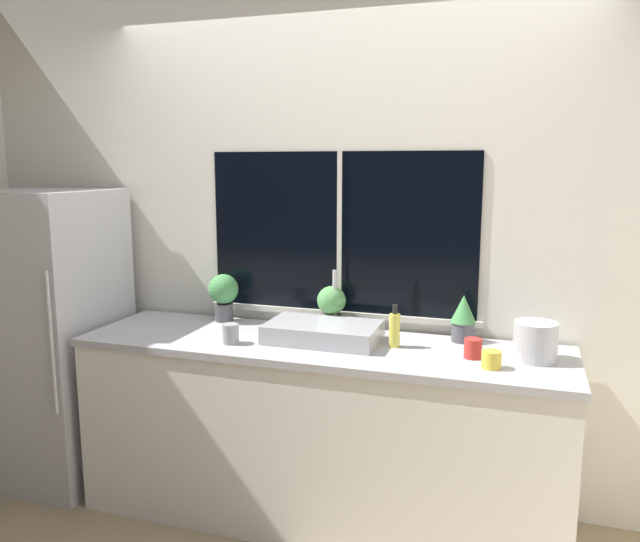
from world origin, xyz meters
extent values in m
cube|color=silver|center=(0.00, 0.69, 1.35)|extent=(8.00, 0.06, 2.70)
cube|color=black|center=(0.00, 0.65, 1.40)|extent=(1.42, 0.01, 0.83)
cube|color=beige|center=(0.00, 0.65, 1.40)|extent=(0.02, 0.01, 0.83)
cube|color=beige|center=(0.00, 0.65, 0.97)|extent=(1.48, 0.04, 0.03)
cube|color=silver|center=(-2.17, 1.50, 1.35)|extent=(0.06, 7.00, 2.70)
cube|color=white|center=(0.00, 0.31, 0.44)|extent=(2.33, 0.62, 0.87)
cube|color=#ADADB2|center=(0.00, 0.31, 0.89)|extent=(2.36, 0.64, 0.03)
cube|color=#B7B7BC|center=(-1.56, 0.28, 0.81)|extent=(0.67, 0.64, 1.61)
cylinder|color=silver|center=(-1.26, -0.05, 0.89)|extent=(0.02, 0.02, 0.73)
cube|color=#ADADB2|center=(0.01, 0.34, 0.95)|extent=(0.54, 0.33, 0.09)
cylinder|color=#B7B7BC|center=(0.01, 0.54, 0.92)|extent=(0.04, 0.04, 0.03)
cylinder|color=#B7B7BC|center=(0.01, 0.54, 1.08)|extent=(0.02, 0.02, 0.29)
cylinder|color=#4C4C51|center=(-0.62, 0.55, 0.95)|extent=(0.10, 0.10, 0.10)
sphere|color=#478E4C|center=(-0.62, 0.55, 1.08)|extent=(0.16, 0.16, 0.16)
cylinder|color=#4C4C51|center=(-0.01, 0.55, 0.95)|extent=(0.12, 0.12, 0.08)
sphere|color=#569951|center=(-0.01, 0.55, 1.06)|extent=(0.15, 0.15, 0.15)
cylinder|color=#4C4C51|center=(0.65, 0.55, 0.95)|extent=(0.11, 0.11, 0.09)
cone|color=#478E4C|center=(0.65, 0.55, 1.07)|extent=(0.12, 0.12, 0.13)
cylinder|color=#DBD14C|center=(0.36, 0.36, 0.98)|extent=(0.05, 0.05, 0.16)
cylinder|color=black|center=(0.36, 0.36, 1.09)|extent=(0.02, 0.02, 0.04)
cylinder|color=#B72D28|center=(0.72, 0.30, 0.95)|extent=(0.08, 0.08, 0.09)
cylinder|color=gray|center=(-0.40, 0.17, 0.95)|extent=(0.08, 0.08, 0.10)
cylinder|color=gold|center=(0.81, 0.18, 0.94)|extent=(0.08, 0.08, 0.08)
cylinder|color=#B2B2B7|center=(0.98, 0.35, 0.99)|extent=(0.19, 0.19, 0.17)
cone|color=#B2B2B7|center=(0.98, 0.35, 1.09)|extent=(0.16, 0.16, 0.02)
camera|label=1|loc=(0.90, -2.43, 1.75)|focal=35.00mm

